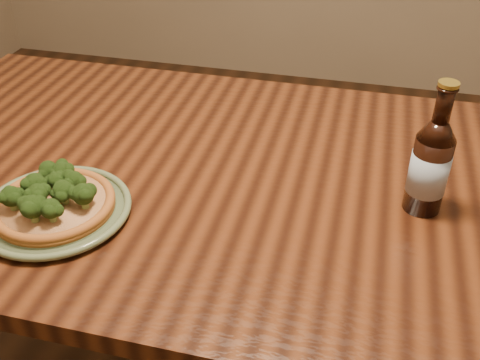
% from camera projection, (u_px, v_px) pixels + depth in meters
% --- Properties ---
extents(table, '(1.60, 0.90, 0.75)m').
position_uv_depth(table, '(229.00, 208.00, 1.20)').
color(table, '#49220F').
rests_on(table, ground).
extents(plate, '(0.28, 0.28, 0.02)m').
position_uv_depth(plate, '(56.00, 210.00, 1.03)').
color(plate, '#5B6948').
rests_on(plate, table).
extents(pizza, '(0.22, 0.22, 0.07)m').
position_uv_depth(pizza, '(53.00, 201.00, 1.02)').
color(pizza, '#A05A24').
rests_on(pizza, plate).
extents(beer_bottle, '(0.07, 0.07, 0.26)m').
position_uv_depth(beer_bottle, '(430.00, 165.00, 1.00)').
color(beer_bottle, black).
rests_on(beer_bottle, table).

